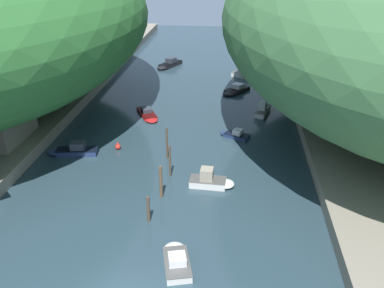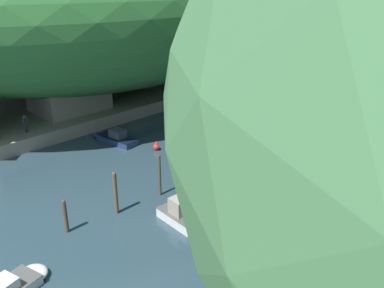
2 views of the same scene
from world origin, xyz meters
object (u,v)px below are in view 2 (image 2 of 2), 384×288
(boathouse_shed, at_px, (68,87))
(boat_red_skiff, at_px, (185,217))
(boat_far_upstream, at_px, (236,124))
(channel_buoy_near, at_px, (156,146))
(boat_white_cruiser, at_px, (301,175))
(boat_near_quay, at_px, (114,137))
(boat_navy_launch, at_px, (14,286))
(person_on_quay, at_px, (25,123))
(boat_open_rowboat, at_px, (338,81))
(boat_mid_channel, at_px, (383,125))

(boathouse_shed, bearing_deg, boat_red_skiff, -12.45)
(boat_far_upstream, xyz_separation_m, channel_buoy_near, (-1.33, -9.88, 0.09))
(boat_far_upstream, xyz_separation_m, boat_red_skiff, (9.29, -16.46, 0.26))
(boat_white_cruiser, height_order, channel_buoy_near, boat_white_cruiser)
(boathouse_shed, bearing_deg, boat_near_quay, -1.06)
(boat_white_cruiser, bearing_deg, boat_navy_launch, -163.21)
(channel_buoy_near, height_order, person_on_quay, person_on_quay)
(channel_buoy_near, distance_m, person_on_quay, 12.49)
(boat_far_upstream, bearing_deg, boat_red_skiff, 93.53)
(person_on_quay, bearing_deg, boat_navy_launch, -136.80)
(boat_navy_launch, bearing_deg, boathouse_shed, 129.28)
(boathouse_shed, relative_size, person_on_quay, 4.55)
(boat_open_rowboat, xyz_separation_m, boat_near_quay, (-4.97, -35.14, -0.03))
(boat_white_cruiser, relative_size, boat_red_skiff, 0.89)
(boat_far_upstream, distance_m, channel_buoy_near, 9.97)
(boat_navy_launch, bearing_deg, boat_near_quay, 116.11)
(channel_buoy_near, bearing_deg, boat_near_quay, -160.48)
(boat_open_rowboat, distance_m, boat_mid_channel, 17.71)
(boat_far_upstream, bearing_deg, channel_buoy_near, 56.40)
(boat_near_quay, bearing_deg, boathouse_shed, 81.43)
(boat_mid_channel, bearing_deg, boat_white_cruiser, 123.35)
(boat_open_rowboat, distance_m, boat_white_cruiser, 31.39)
(boat_open_rowboat, bearing_deg, person_on_quay, 102.08)
(boat_near_quay, relative_size, boat_mid_channel, 1.01)
(boat_open_rowboat, height_order, channel_buoy_near, boat_open_rowboat)
(boat_red_skiff, bearing_deg, boat_open_rowboat, -162.49)
(boat_navy_launch, xyz_separation_m, boat_red_skiff, (1.84, 10.80, 0.16))
(boat_navy_launch, relative_size, person_on_quay, 2.62)
(boat_near_quay, distance_m, boat_white_cruiser, 18.17)
(boat_mid_channel, distance_m, channel_buoy_near, 24.03)
(boathouse_shed, distance_m, channel_buoy_near, 13.16)
(boat_open_rowboat, distance_m, person_on_quay, 42.66)
(boat_near_quay, height_order, boat_navy_launch, boat_near_quay)
(boat_far_upstream, bearing_deg, boat_near_quay, 37.06)
(boathouse_shed, height_order, channel_buoy_near, boathouse_shed)
(boat_mid_channel, height_order, channel_buoy_near, boat_mid_channel)
(boathouse_shed, height_order, boat_mid_channel, boathouse_shed)
(boat_open_rowboat, relative_size, person_on_quay, 3.79)
(boat_white_cruiser, xyz_separation_m, channel_buoy_near, (-12.56, -4.58, 0.06))
(boat_open_rowboat, distance_m, boat_navy_launch, 51.59)
(boat_open_rowboat, bearing_deg, boat_far_upstream, 117.68)
(boat_red_skiff, distance_m, person_on_quay, 20.21)
(boat_mid_channel, distance_m, boat_red_skiff, 27.19)
(person_on_quay, bearing_deg, boathouse_shed, 6.47)
(boat_white_cruiser, xyz_separation_m, boat_red_skiff, (-1.94, -11.16, 0.23))
(boat_navy_launch, distance_m, channel_buoy_near, 19.48)
(boat_open_rowboat, distance_m, boat_far_upstream, 23.67)
(boat_navy_launch, distance_m, person_on_quay, 20.65)
(boat_mid_channel, xyz_separation_m, boat_far_upstream, (-11.14, -10.67, -0.09))
(boat_open_rowboat, xyz_separation_m, boat_navy_launch, (8.34, -50.91, -0.08))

